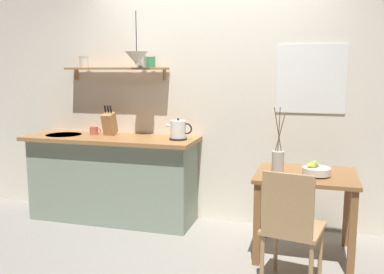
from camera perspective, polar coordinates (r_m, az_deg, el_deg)
The scene contains 12 objects.
ground_plane at distance 4.16m, azimuth 0.39°, elevation -13.63°, with size 14.00×14.00×0.00m, color gray.
back_wall at distance 4.43m, azimuth 5.22°, elevation 5.73°, with size 6.80×0.11×2.70m.
kitchen_counter at distance 4.64m, azimuth -10.57°, elevation -5.37°, with size 1.83×0.63×0.91m.
wall_shelf at distance 4.64m, azimuth -9.71°, elevation 9.35°, with size 1.14×0.20×0.26m.
dining_table at distance 3.79m, azimuth 14.93°, elevation -6.63°, with size 0.84×0.72×0.73m.
dining_chair_near at distance 3.18m, azimuth 13.07°, elevation -11.30°, with size 0.48×0.50×0.91m.
fruit_bowl at distance 3.68m, azimuth 16.25°, elevation -4.28°, with size 0.23×0.23×0.13m.
twig_vase at distance 3.70m, azimuth 11.42°, elevation -3.17°, with size 0.10×0.10×0.56m.
electric_kettle at distance 4.24m, azimuth -1.82°, elevation 0.91°, with size 0.26×0.18×0.22m.
knife_block at distance 4.60m, azimuth -10.99°, elevation 1.80°, with size 0.11×0.18×0.32m.
coffee_mug_by_sink at distance 4.70m, azimuth -12.94°, elevation 0.84°, with size 0.13×0.09×0.09m.
pendant_lamp at distance 4.33m, azimuth -7.41°, elevation 10.42°, with size 0.23×0.23×0.52m.
Camera 1 is at (1.03, -3.70, 1.60)m, focal length 39.88 mm.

